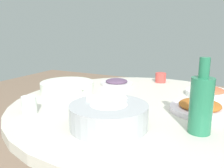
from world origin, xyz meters
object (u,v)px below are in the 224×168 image
at_px(soup_bowl, 67,87).
at_px(green_bottle, 201,103).
at_px(dish_eggplant, 117,83).
at_px(rice_bowl, 108,115).
at_px(dish_tofu_braise, 208,92).
at_px(tea_cup_far, 161,78).
at_px(tea_cup_near, 29,105).
at_px(dish_stirfry, 200,107).
at_px(round_dining_table, 139,125).

relative_size(soup_bowl, green_bottle, 1.15).
bearing_deg(dish_eggplant, soup_bowl, -120.56).
distance_m(rice_bowl, dish_tofu_braise, 0.65).
bearing_deg(tea_cup_far, green_bottle, -64.83).
xyz_separation_m(tea_cup_near, tea_cup_far, (0.32, 0.81, -0.01)).
relative_size(green_bottle, tea_cup_near, 3.44).
height_order(dish_stirfry, tea_cup_near, tea_cup_near).
distance_m(dish_stirfry, dish_tofu_braise, 0.28).
bearing_deg(round_dining_table, soup_bowl, -179.32).
bearing_deg(green_bottle, soup_bowl, 163.21).
height_order(dish_tofu_braise, green_bottle, green_bottle).
bearing_deg(green_bottle, dish_eggplant, 137.81).
distance_m(dish_tofu_braise, dish_eggplant, 0.52).
bearing_deg(soup_bowl, tea_cup_far, 50.96).
bearing_deg(green_bottle, dish_stirfry, 96.66).
bearing_deg(dish_tofu_braise, green_bottle, -87.72).
relative_size(rice_bowl, dish_tofu_braise, 1.24).
bearing_deg(dish_eggplant, rice_bowl, -66.96).
bearing_deg(green_bottle, round_dining_table, 143.14).
bearing_deg(dish_tofu_braise, dish_eggplant, -179.40).
xyz_separation_m(round_dining_table, dish_tofu_braise, (0.27, 0.28, 0.13)).
relative_size(round_dining_table, dish_stirfry, 4.85).
distance_m(soup_bowl, dish_tofu_braise, 0.74).
bearing_deg(dish_tofu_braise, soup_bowl, -157.55).
xyz_separation_m(round_dining_table, rice_bowl, (-0.00, -0.31, 0.15)).
xyz_separation_m(rice_bowl, dish_eggplant, (-0.25, 0.58, -0.03)).
distance_m(rice_bowl, dish_eggplant, 0.63).
xyz_separation_m(dish_tofu_braise, dish_eggplant, (-0.52, -0.01, -0.00)).
distance_m(round_dining_table, dish_eggplant, 0.39).
bearing_deg(green_bottle, tea_cup_far, 115.17).
height_order(round_dining_table, green_bottle, green_bottle).
height_order(dish_eggplant, tea_cup_near, tea_cup_near).
bearing_deg(dish_stirfry, tea_cup_far, 122.26).
bearing_deg(dish_stirfry, rice_bowl, -131.18).
relative_size(dish_tofu_braise, tea_cup_far, 3.30).
xyz_separation_m(rice_bowl, tea_cup_far, (-0.03, 0.78, -0.01)).
bearing_deg(dish_eggplant, dish_tofu_braise, 0.60).
relative_size(green_bottle, tea_cup_far, 3.73).
relative_size(soup_bowl, dish_stirfry, 1.19).
xyz_separation_m(rice_bowl, soup_bowl, (-0.41, 0.31, -0.02)).
relative_size(round_dining_table, green_bottle, 4.71).
distance_m(round_dining_table, dish_tofu_braise, 0.41).
bearing_deg(round_dining_table, tea_cup_near, -135.64).
height_order(dish_tofu_braise, dish_eggplant, dish_tofu_braise).
xyz_separation_m(soup_bowl, tea_cup_near, (0.07, -0.34, 0.01)).
bearing_deg(dish_eggplant, tea_cup_far, 41.62).
relative_size(round_dining_table, dish_eggplant, 6.10).
bearing_deg(dish_tofu_braise, tea_cup_near, -135.00).
height_order(soup_bowl, tea_cup_near, tea_cup_near).
height_order(dish_stirfry, dish_eggplant, dish_stirfry).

